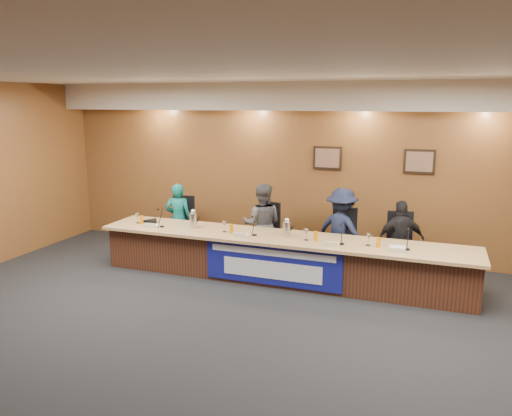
# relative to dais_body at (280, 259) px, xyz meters

# --- Properties ---
(floor) EXTENTS (10.00, 10.00, 0.00)m
(floor) POSITION_rel_dais_body_xyz_m (0.00, -2.40, -0.35)
(floor) COLOR black
(floor) RESTS_ON ground
(ceiling) EXTENTS (10.00, 8.00, 0.04)m
(ceiling) POSITION_rel_dais_body_xyz_m (0.00, -2.40, 2.85)
(ceiling) COLOR silver
(ceiling) RESTS_ON wall_back
(wall_back) EXTENTS (10.00, 0.04, 3.20)m
(wall_back) POSITION_rel_dais_body_xyz_m (0.00, 1.60, 1.25)
(wall_back) COLOR brown
(wall_back) RESTS_ON floor
(soffit) EXTENTS (10.00, 0.50, 0.50)m
(soffit) POSITION_rel_dais_body_xyz_m (0.00, 1.35, 2.60)
(soffit) COLOR beige
(soffit) RESTS_ON wall_back
(dais_body) EXTENTS (6.00, 0.80, 0.70)m
(dais_body) POSITION_rel_dais_body_xyz_m (0.00, 0.00, 0.00)
(dais_body) COLOR #442315
(dais_body) RESTS_ON floor
(dais_top) EXTENTS (6.10, 0.95, 0.05)m
(dais_top) POSITION_rel_dais_body_xyz_m (0.00, -0.05, 0.38)
(dais_top) COLOR tan
(dais_top) RESTS_ON dais_body
(banner) EXTENTS (2.20, 0.02, 0.65)m
(banner) POSITION_rel_dais_body_xyz_m (0.00, -0.41, 0.03)
(banner) COLOR navy
(banner) RESTS_ON dais_body
(banner_text_upper) EXTENTS (2.00, 0.01, 0.10)m
(banner_text_upper) POSITION_rel_dais_body_xyz_m (0.00, -0.43, 0.23)
(banner_text_upper) COLOR silver
(banner_text_upper) RESTS_ON banner
(banner_text_lower) EXTENTS (1.60, 0.01, 0.28)m
(banner_text_lower) POSITION_rel_dais_body_xyz_m (0.00, -0.43, -0.05)
(banner_text_lower) COLOR silver
(banner_text_lower) RESTS_ON banner
(wall_photo_left) EXTENTS (0.52, 0.04, 0.42)m
(wall_photo_left) POSITION_rel_dais_body_xyz_m (0.40, 1.57, 1.50)
(wall_photo_left) COLOR black
(wall_photo_left) RESTS_ON wall_back
(wall_photo_right) EXTENTS (0.52, 0.04, 0.42)m
(wall_photo_right) POSITION_rel_dais_body_xyz_m (2.00, 1.57, 1.50)
(wall_photo_right) COLOR black
(wall_photo_right) RESTS_ON wall_back
(panelist_a) EXTENTS (0.57, 0.45, 1.36)m
(panelist_a) POSITION_rel_dais_body_xyz_m (-2.24, 0.70, 0.33)
(panelist_a) COLOR #0D5F5A
(panelist_a) RESTS_ON floor
(panelist_b) EXTENTS (0.81, 0.69, 1.45)m
(panelist_b) POSITION_rel_dais_body_xyz_m (-0.56, 0.70, 0.38)
(panelist_b) COLOR #49494E
(panelist_b) RESTS_ON floor
(panelist_c) EXTENTS (1.07, 0.84, 1.46)m
(panelist_c) POSITION_rel_dais_body_xyz_m (0.86, 0.70, 0.38)
(panelist_c) COLOR #141A33
(panelist_c) RESTS_ON floor
(panelist_d) EXTENTS (0.83, 0.57, 1.32)m
(panelist_d) POSITION_rel_dais_body_xyz_m (1.82, 0.70, 0.31)
(panelist_d) COLOR black
(panelist_d) RESTS_ON floor
(office_chair_a) EXTENTS (0.57, 0.57, 0.08)m
(office_chair_a) POSITION_rel_dais_body_xyz_m (-2.24, 0.80, 0.13)
(office_chair_a) COLOR black
(office_chair_a) RESTS_ON floor
(office_chair_b) EXTENTS (0.55, 0.55, 0.08)m
(office_chair_b) POSITION_rel_dais_body_xyz_m (-0.56, 0.80, 0.13)
(office_chair_b) COLOR black
(office_chair_b) RESTS_ON floor
(office_chair_c) EXTENTS (0.49, 0.49, 0.08)m
(office_chair_c) POSITION_rel_dais_body_xyz_m (0.86, 0.80, 0.13)
(office_chair_c) COLOR black
(office_chair_c) RESTS_ON floor
(office_chair_d) EXTENTS (0.57, 0.57, 0.08)m
(office_chair_d) POSITION_rel_dais_body_xyz_m (1.82, 0.80, 0.13)
(office_chair_d) COLOR black
(office_chair_d) RESTS_ON floor
(nameplate_a) EXTENTS (0.24, 0.08, 0.10)m
(nameplate_a) POSITION_rel_dais_body_xyz_m (-2.24, -0.27, 0.45)
(nameplate_a) COLOR white
(nameplate_a) RESTS_ON dais_top
(microphone_a) EXTENTS (0.07, 0.07, 0.02)m
(microphone_a) POSITION_rel_dais_body_xyz_m (-2.07, -0.18, 0.41)
(microphone_a) COLOR black
(microphone_a) RESTS_ON dais_top
(juice_glass_a) EXTENTS (0.06, 0.06, 0.15)m
(juice_glass_a) POSITION_rel_dais_body_xyz_m (-2.51, -0.11, 0.47)
(juice_glass_a) COLOR orange
(juice_glass_a) RESTS_ON dais_top
(water_glass_a) EXTENTS (0.08, 0.08, 0.18)m
(water_glass_a) POSITION_rel_dais_body_xyz_m (-2.62, -0.08, 0.49)
(water_glass_a) COLOR silver
(water_glass_a) RESTS_ON dais_top
(nameplate_b) EXTENTS (0.24, 0.08, 0.10)m
(nameplate_b) POSITION_rel_dais_body_xyz_m (-0.57, -0.32, 0.45)
(nameplate_b) COLOR white
(nameplate_b) RESTS_ON dais_top
(microphone_b) EXTENTS (0.07, 0.07, 0.02)m
(microphone_b) POSITION_rel_dais_body_xyz_m (-0.38, -0.15, 0.41)
(microphone_b) COLOR black
(microphone_b) RESTS_ON dais_top
(juice_glass_b) EXTENTS (0.06, 0.06, 0.15)m
(juice_glass_b) POSITION_rel_dais_body_xyz_m (-0.80, -0.13, 0.47)
(juice_glass_b) COLOR orange
(juice_glass_b) RESTS_ON dais_top
(water_glass_b) EXTENTS (0.08, 0.08, 0.18)m
(water_glass_b) POSITION_rel_dais_body_xyz_m (-0.93, -0.11, 0.49)
(water_glass_b) COLOR silver
(water_glass_b) RESTS_ON dais_top
(nameplate_c) EXTENTS (0.24, 0.08, 0.10)m
(nameplate_c) POSITION_rel_dais_body_xyz_m (0.89, -0.34, 0.45)
(nameplate_c) COLOR white
(nameplate_c) RESTS_ON dais_top
(microphone_c) EXTENTS (0.07, 0.07, 0.02)m
(microphone_c) POSITION_rel_dais_body_xyz_m (1.03, -0.17, 0.41)
(microphone_c) COLOR black
(microphone_c) RESTS_ON dais_top
(juice_glass_c) EXTENTS (0.06, 0.06, 0.15)m
(juice_glass_c) POSITION_rel_dais_body_xyz_m (0.61, -0.11, 0.47)
(juice_glass_c) COLOR orange
(juice_glass_c) RESTS_ON dais_top
(water_glass_c) EXTENTS (0.08, 0.08, 0.18)m
(water_glass_c) POSITION_rel_dais_body_xyz_m (0.47, -0.14, 0.49)
(water_glass_c) COLOR silver
(water_glass_c) RESTS_ON dais_top
(nameplate_d) EXTENTS (0.24, 0.08, 0.10)m
(nameplate_d) POSITION_rel_dais_body_xyz_m (1.84, -0.32, 0.45)
(nameplate_d) COLOR white
(nameplate_d) RESTS_ON dais_top
(microphone_d) EXTENTS (0.07, 0.07, 0.02)m
(microphone_d) POSITION_rel_dais_body_xyz_m (1.98, -0.13, 0.41)
(microphone_d) COLOR black
(microphone_d) RESTS_ON dais_top
(juice_glass_d) EXTENTS (0.06, 0.06, 0.15)m
(juice_glass_d) POSITION_rel_dais_body_xyz_m (1.56, -0.14, 0.47)
(juice_glass_d) COLOR orange
(juice_glass_d) RESTS_ON dais_top
(water_glass_d) EXTENTS (0.08, 0.08, 0.18)m
(water_glass_d) POSITION_rel_dais_body_xyz_m (1.41, -0.10, 0.49)
(water_glass_d) COLOR silver
(water_glass_d) RESTS_ON dais_top
(carafe_left) EXTENTS (0.13, 0.13, 0.26)m
(carafe_left) POSITION_rel_dais_body_xyz_m (-1.53, -0.04, 0.53)
(carafe_left) COLOR silver
(carafe_left) RESTS_ON dais_top
(carafe_mid) EXTENTS (0.13, 0.13, 0.24)m
(carafe_mid) POSITION_rel_dais_body_xyz_m (0.12, -0.02, 0.52)
(carafe_mid) COLOR silver
(carafe_mid) RESTS_ON dais_top
(speakerphone) EXTENTS (0.32, 0.32, 0.05)m
(speakerphone) POSITION_rel_dais_body_xyz_m (-2.41, 0.04, 0.43)
(speakerphone) COLOR black
(speakerphone) RESTS_ON dais_top
(paper_stack) EXTENTS (0.26, 0.33, 0.01)m
(paper_stack) POSITION_rel_dais_body_xyz_m (1.84, -0.08, 0.40)
(paper_stack) COLOR white
(paper_stack) RESTS_ON dais_top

